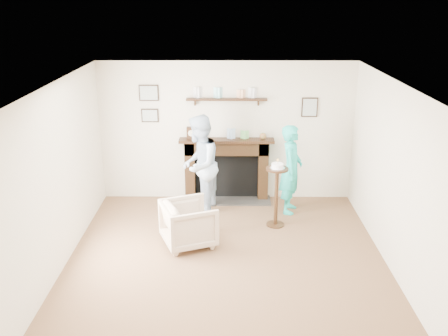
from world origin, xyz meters
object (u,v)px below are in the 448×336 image
at_px(man, 200,212).
at_px(pedestal_table, 277,185).
at_px(armchair, 189,244).
at_px(woman, 289,211).

bearing_deg(man, pedestal_table, 79.00).
distance_m(armchair, pedestal_table, 1.67).
distance_m(man, woman, 1.55).
height_order(man, pedestal_table, pedestal_table).
height_order(armchair, woman, woman).
xyz_separation_m(armchair, pedestal_table, (1.36, 0.66, 0.70)).
bearing_deg(woman, pedestal_table, 166.09).
xyz_separation_m(armchair, woman, (1.66, 1.23, 0.00)).
relative_size(man, woman, 1.11).
distance_m(armchair, woman, 2.06).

